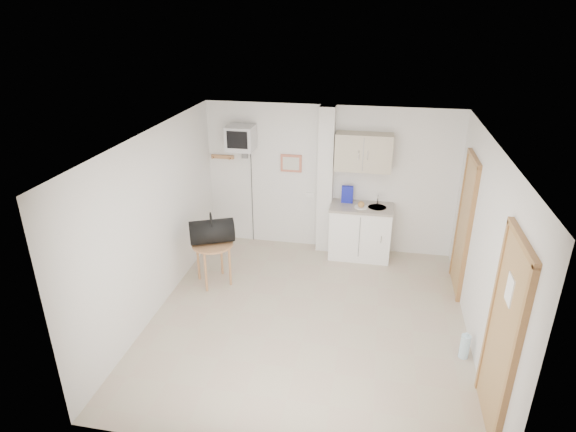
% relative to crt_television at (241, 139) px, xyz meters
% --- Properties ---
extents(ground, '(4.50, 4.50, 0.00)m').
position_rel_crt_television_xyz_m(ground, '(1.45, -2.02, -1.94)').
color(ground, '#B5A78F').
rests_on(ground, ground).
extents(room_envelope, '(4.24, 4.54, 2.55)m').
position_rel_crt_television_xyz_m(room_envelope, '(1.69, -1.93, -0.40)').
color(room_envelope, white).
rests_on(room_envelope, ground).
extents(kitchenette, '(1.03, 0.58, 2.10)m').
position_rel_crt_television_xyz_m(kitchenette, '(2.02, -0.02, -1.13)').
color(kitchenette, white).
rests_on(kitchenette, ground).
extents(crt_television, '(0.44, 0.45, 2.15)m').
position_rel_crt_television_xyz_m(crt_television, '(0.00, 0.00, 0.00)').
color(crt_television, slate).
rests_on(crt_television, ground).
extents(round_table, '(0.62, 0.62, 0.67)m').
position_rel_crt_television_xyz_m(round_table, '(-0.11, -1.34, -1.36)').
color(round_table, '#A8723F').
rests_on(round_table, ground).
extents(duffel_bag, '(0.74, 0.60, 0.48)m').
position_rel_crt_television_xyz_m(duffel_bag, '(-0.12, -1.30, -1.08)').
color(duffel_bag, black).
rests_on(duffel_bag, round_table).
extents(water_bottle, '(0.12, 0.12, 0.35)m').
position_rel_crt_television_xyz_m(water_bottle, '(3.43, -2.43, -1.78)').
color(water_bottle, '#B6DCF1').
rests_on(water_bottle, ground).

